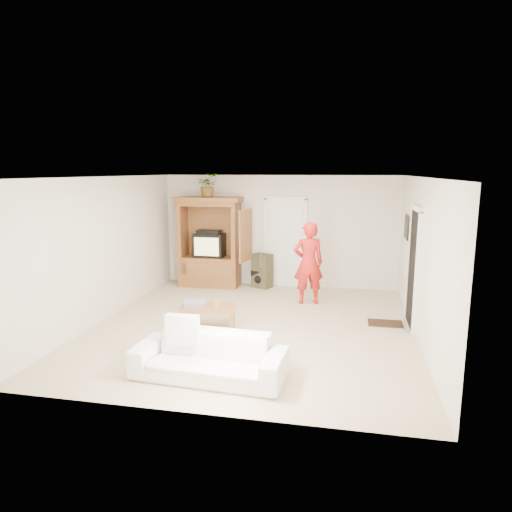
{
  "coord_description": "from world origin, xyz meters",
  "views": [
    {
      "loc": [
        1.58,
        -7.51,
        2.71
      ],
      "look_at": [
        -0.07,
        0.6,
        1.15
      ],
      "focal_mm": 32.0,
      "sensor_mm": 36.0,
      "label": 1
    }
  ],
  "objects_px": {
    "sofa": "(209,357)",
    "coffee_table": "(208,309)",
    "armoire": "(211,248)",
    "man": "(308,263)"
  },
  "relations": [
    {
      "from": "man",
      "to": "coffee_table",
      "type": "height_order",
      "value": "man"
    },
    {
      "from": "armoire",
      "to": "man",
      "type": "distance_m",
      "value": 2.61
    },
    {
      "from": "armoire",
      "to": "coffee_table",
      "type": "xyz_separation_m",
      "value": [
        0.81,
        -2.81,
        -0.59
      ]
    },
    {
      "from": "coffee_table",
      "to": "armoire",
      "type": "bearing_deg",
      "value": 93.55
    },
    {
      "from": "man",
      "to": "sofa",
      "type": "relative_size",
      "value": 0.84
    },
    {
      "from": "armoire",
      "to": "sofa",
      "type": "height_order",
      "value": "armoire"
    },
    {
      "from": "armoire",
      "to": "sofa",
      "type": "bearing_deg",
      "value": -73.3
    },
    {
      "from": "sofa",
      "to": "coffee_table",
      "type": "height_order",
      "value": "sofa"
    },
    {
      "from": "man",
      "to": "coffee_table",
      "type": "bearing_deg",
      "value": 31.35
    },
    {
      "from": "man",
      "to": "sofa",
      "type": "height_order",
      "value": "man"
    }
  ]
}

